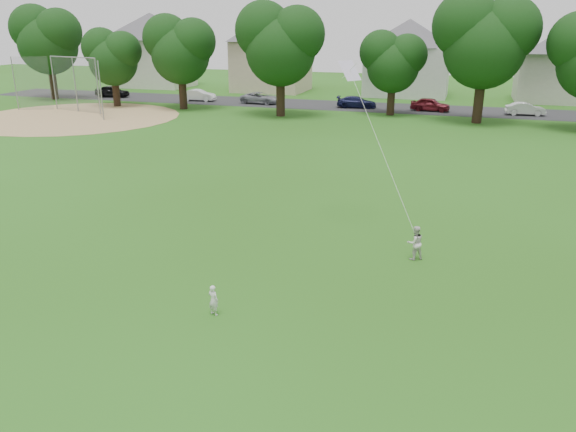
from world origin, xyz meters
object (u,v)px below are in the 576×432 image
(baseball_backstop, at_px, (70,85))
(older_boy, at_px, (415,243))
(kite, at_px, (381,149))
(toddler, at_px, (213,300))

(baseball_backstop, bearing_deg, older_boy, -36.99)
(older_boy, bearing_deg, kite, -76.52)
(toddler, bearing_deg, kite, -98.54)
(older_boy, distance_m, kite, 3.65)
(older_boy, bearing_deg, toddler, 16.42)
(kite, distance_m, baseball_backstop, 39.54)
(older_boy, distance_m, baseball_backstop, 41.75)
(older_boy, relative_size, kite, 0.18)
(toddler, distance_m, baseball_backstop, 41.86)
(toddler, distance_m, older_boy, 7.67)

